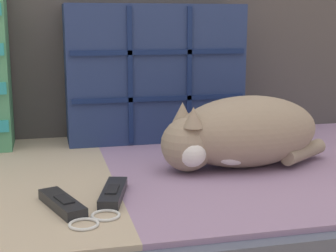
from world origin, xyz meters
TOP-DOWN VIEW (x-y plane):
  - sofa_backrest at (0.00, 0.48)m, footprint 2.09×0.14m
  - throw_pillow_quilted at (0.30, 0.33)m, footprint 0.47×0.14m
  - sleeping_cat at (0.42, 0.02)m, footprint 0.40×0.20m
  - game_remote_near at (0.04, -0.16)m, footprint 0.10×0.19m
  - game_remote_far at (0.13, -0.12)m, footprint 0.09×0.19m

SIDE VIEW (x-z plane):
  - game_remote_near at x=0.04m, z-range 0.43..0.45m
  - game_remote_far at x=0.13m, z-range 0.43..0.45m
  - sleeping_cat at x=0.42m, z-range 0.43..0.59m
  - throw_pillow_quilted at x=0.30m, z-range 0.43..0.79m
  - sofa_backrest at x=0.00m, z-range 0.43..0.87m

